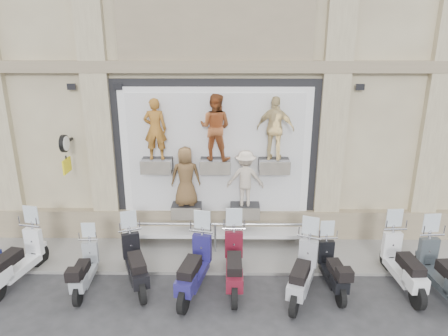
{
  "coord_description": "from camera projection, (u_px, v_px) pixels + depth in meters",
  "views": [
    {
      "loc": [
        0.34,
        -7.48,
        5.52
      ],
      "look_at": [
        0.24,
        1.9,
        2.48
      ],
      "focal_mm": 32.0,
      "sensor_mm": 36.0,
      "label": 1
    }
  ],
  "objects": [
    {
      "name": "scooter_h",
      "position": [
        333.0,
        261.0,
        9.05
      ],
      "size": [
        0.64,
        1.81,
        1.44
      ],
      "primitive_type": null,
      "rotation": [
        0.0,
        0.0,
        0.07
      ],
      "color": "black",
      "rests_on": "ground"
    },
    {
      "name": "scooter_f",
      "position": [
        234.0,
        255.0,
        9.08
      ],
      "size": [
        0.61,
        2.08,
        1.69
      ],
      "primitive_type": null,
      "rotation": [
        0.0,
        0.0,
        0.0
      ],
      "color": "#580F1C",
      "rests_on": "ground"
    },
    {
      "name": "scooter_b",
      "position": [
        15.0,
        251.0,
        9.23
      ],
      "size": [
        1.02,
        2.16,
        1.69
      ],
      "primitive_type": null,
      "rotation": [
        0.0,
        0.0,
        -0.21
      ],
      "color": "white",
      "rests_on": "ground"
    },
    {
      "name": "scooter_e",
      "position": [
        194.0,
        258.0,
        8.9
      ],
      "size": [
        1.06,
        2.19,
        1.71
      ],
      "primitive_type": null,
      "rotation": [
        0.0,
        0.0,
        -0.22
      ],
      "color": "navy",
      "rests_on": "ground"
    },
    {
      "name": "scooter_c",
      "position": [
        84.0,
        261.0,
        9.07
      ],
      "size": [
        0.59,
        1.74,
        1.39
      ],
      "primitive_type": null,
      "rotation": [
        0.0,
        0.0,
        0.05
      ],
      "color": "gray",
      "rests_on": "ground"
    },
    {
      "name": "ground",
      "position": [
        212.0,
        301.0,
        8.82
      ],
      "size": [
        90.0,
        90.0,
        0.0
      ],
      "primitive_type": "plane",
      "color": "#2D2D30",
      "rests_on": "ground"
    },
    {
      "name": "scooter_i",
      "position": [
        404.0,
        255.0,
        9.05
      ],
      "size": [
        0.72,
        2.1,
        1.68
      ],
      "primitive_type": null,
      "rotation": [
        0.0,
        0.0,
        0.06
      ],
      "color": "silver",
      "rests_on": "ground"
    },
    {
      "name": "shop_vitrine",
      "position": [
        218.0,
        161.0,
        10.7
      ],
      "size": [
        5.6,
        0.87,
        4.3
      ],
      "color": "black",
      "rests_on": "ground"
    },
    {
      "name": "scooter_j",
      "position": [
        445.0,
        263.0,
        8.72
      ],
      "size": [
        0.78,
        2.15,
        1.71
      ],
      "primitive_type": null,
      "rotation": [
        0.0,
        0.0,
        0.08
      ],
      "color": "#333A3F",
      "rests_on": "ground"
    },
    {
      "name": "clock_sign_bracket",
      "position": [
        65.0,
        149.0,
        10.35
      ],
      "size": [
        0.1,
        0.8,
        1.02
      ],
      "color": "black",
      "rests_on": "ground"
    },
    {
      "name": "sidewalk",
      "position": [
        215.0,
        251.0,
        10.81
      ],
      "size": [
        16.0,
        2.2,
        0.08
      ],
      "primitive_type": "cube",
      "color": "gray",
      "rests_on": "ground"
    },
    {
      "name": "building",
      "position": [
        219.0,
        24.0,
        13.63
      ],
      "size": [
        14.0,
        8.6,
        12.0
      ],
      "primitive_type": null,
      "color": "#C8B992",
      "rests_on": "ground"
    },
    {
      "name": "scooter_d",
      "position": [
        135.0,
        254.0,
        9.15
      ],
      "size": [
        1.28,
        2.07,
        1.62
      ],
      "primitive_type": null,
      "rotation": [
        0.0,
        0.0,
        0.38
      ],
      "color": "black",
      "rests_on": "ground"
    },
    {
      "name": "scooter_g",
      "position": [
        303.0,
        263.0,
        8.76
      ],
      "size": [
        1.3,
        2.11,
        1.65
      ],
      "primitive_type": null,
      "rotation": [
        0.0,
        0.0,
        -0.37
      ],
      "color": "#9C9DA2",
      "rests_on": "ground"
    },
    {
      "name": "guard_rail",
      "position": [
        215.0,
        239.0,
        10.58
      ],
      "size": [
        5.06,
        0.1,
        0.93
      ],
      "primitive_type": null,
      "color": "#9EA0A5",
      "rests_on": "ground"
    }
  ]
}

